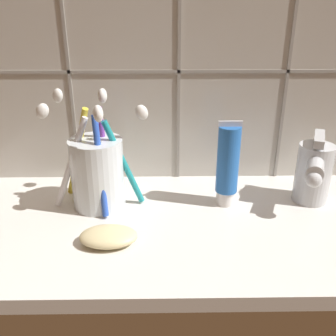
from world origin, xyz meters
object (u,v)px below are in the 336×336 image
Objects in this scene: sink_faucet at (314,172)px; toothpaste_tube at (228,165)px; toothbrush_cup at (97,170)px; soap_bar at (108,236)px.

toothpaste_tube is at bearing -66.30° from sink_faucet.
toothbrush_cup is 11.59cm from soap_bar.
sink_faucet is at bearing 0.62° from toothbrush_cup.
sink_faucet is 31.93cm from soap_bar.
soap_bar is (-29.85, -10.57, -4.12)cm from sink_faucet.
sink_faucet reaches higher than soap_bar.
toothbrush_cup is at bearing 179.91° from toothpaste_tube.
sink_faucet is at bearing 19.50° from soap_bar.
toothbrush_cup is 19.38cm from toothpaste_tube.
toothbrush_cup is 1.61× the size of sink_faucet.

